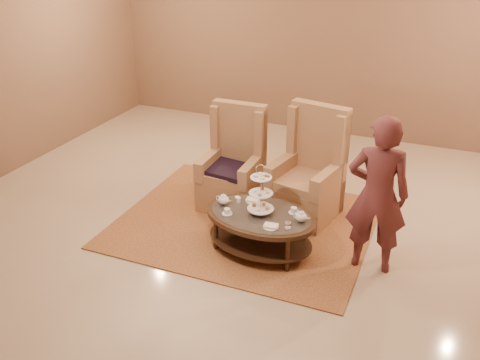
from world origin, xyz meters
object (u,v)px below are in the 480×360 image
at_px(person, 377,195).
at_px(tea_table, 260,220).
at_px(armchair_left, 234,172).
at_px(armchair_right, 309,180).

bearing_deg(person, tea_table, 1.09).
bearing_deg(armchair_left, person, -22.71).
bearing_deg(armchair_left, armchair_right, 4.92).
height_order(tea_table, person, person).
height_order(tea_table, armchair_left, armchair_left).
distance_m(armchair_left, armchair_right, 0.99).
relative_size(tea_table, armchair_left, 1.04).
bearing_deg(tea_table, person, 14.41).
relative_size(armchair_right, person, 0.80).
distance_m(tea_table, person, 1.31).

